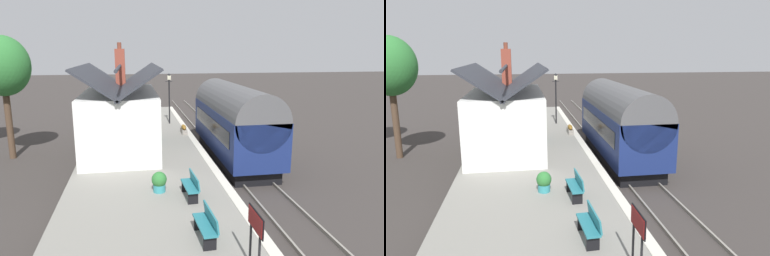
% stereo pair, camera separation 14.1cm
% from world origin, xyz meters
% --- Properties ---
extents(ground_plane, '(160.00, 160.00, 0.00)m').
position_xyz_m(ground_plane, '(0.00, 0.00, 0.00)').
color(ground_plane, '#383330').
extents(platform, '(32.00, 6.42, 0.94)m').
position_xyz_m(platform, '(0.00, 4.21, 0.47)').
color(platform, gray).
rests_on(platform, ground).
extents(platform_edge_coping, '(32.00, 0.36, 0.02)m').
position_xyz_m(platform_edge_coping, '(0.00, 1.18, 0.94)').
color(platform_edge_coping, beige).
rests_on(platform_edge_coping, platform).
extents(rail_near, '(52.00, 0.08, 0.14)m').
position_xyz_m(rail_near, '(0.00, -1.62, 0.07)').
color(rail_near, gray).
rests_on(rail_near, ground).
extents(rail_far, '(52.00, 0.08, 0.14)m').
position_xyz_m(rail_far, '(0.00, -0.18, 0.07)').
color(rail_far, gray).
rests_on(rail_far, ground).
extents(train, '(9.39, 2.73, 4.32)m').
position_xyz_m(train, '(2.00, -0.90, 2.22)').
color(train, black).
rests_on(train, ground).
extents(station_building, '(8.04, 3.95, 5.68)m').
position_xyz_m(station_building, '(2.02, 5.35, 2.63)').
color(station_building, white).
rests_on(station_building, platform).
extents(bench_platform_end, '(1.42, 0.50, 0.88)m').
position_xyz_m(bench_platform_end, '(-5.02, 2.74, 1.41)').
color(bench_platform_end, '#26727F').
rests_on(bench_platform_end, platform).
extents(bench_mid_platform, '(1.42, 0.49, 0.88)m').
position_xyz_m(bench_mid_platform, '(-7.92, 2.79, 1.41)').
color(bench_mid_platform, '#26727F').
rests_on(bench_mid_platform, platform).
extents(planter_edge_near, '(1.10, 0.32, 0.55)m').
position_xyz_m(planter_edge_near, '(4.98, 1.53, 1.20)').
color(planter_edge_near, gray).
rests_on(planter_edge_near, platform).
extents(planter_edge_far, '(0.67, 0.67, 1.01)m').
position_xyz_m(planter_edge_far, '(10.09, 6.65, 1.47)').
color(planter_edge_far, teal).
rests_on(planter_edge_far, platform).
extents(planter_corner_building, '(0.57, 0.57, 0.78)m').
position_xyz_m(planter_corner_building, '(-4.29, 3.84, 1.34)').
color(planter_corner_building, teal).
rests_on(planter_corner_building, platform).
extents(planter_under_sign, '(0.48, 0.48, 0.82)m').
position_xyz_m(planter_under_sign, '(8.50, 4.31, 1.36)').
color(planter_under_sign, '#9E5138').
rests_on(planter_under_sign, platform).
extents(planter_by_door, '(0.47, 0.47, 0.74)m').
position_xyz_m(planter_by_door, '(8.53, 5.92, 1.32)').
color(planter_by_door, teal).
rests_on(planter_by_door, platform).
extents(lamp_post_platform, '(0.32, 0.50, 3.65)m').
position_xyz_m(lamp_post_platform, '(8.24, 2.09, 3.49)').
color(lamp_post_platform, black).
rests_on(lamp_post_platform, platform).
extents(station_sign_board, '(0.96, 0.06, 1.57)m').
position_xyz_m(station_sign_board, '(-9.55, 1.99, 2.12)').
color(station_sign_board, black).
rests_on(station_sign_board, platform).
extents(tree_mid_background, '(2.84, 2.94, 7.00)m').
position_xyz_m(tree_mid_background, '(4.38, 11.73, 5.26)').
color(tree_mid_background, '#4C3828').
rests_on(tree_mid_background, ground).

